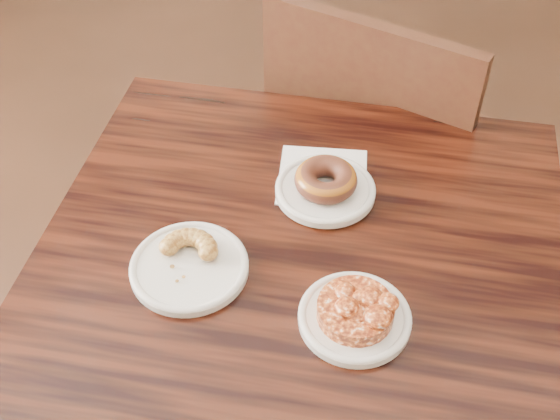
% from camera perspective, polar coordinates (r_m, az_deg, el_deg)
% --- Properties ---
extents(cafe_table, '(0.83, 0.83, 0.75)m').
position_cam_1_polar(cafe_table, '(1.38, 1.35, -14.08)').
color(cafe_table, black).
rests_on(cafe_table, floor).
extents(chair_far, '(0.63, 0.63, 0.90)m').
position_cam_1_polar(chair_far, '(1.74, 8.99, 4.85)').
color(chair_far, black).
rests_on(chair_far, floor).
extents(napkin, '(0.16, 0.16, 0.00)m').
position_cam_1_polar(napkin, '(1.20, 3.48, 2.71)').
color(napkin, white).
rests_on(napkin, cafe_table).
extents(plate_donut, '(0.17, 0.17, 0.01)m').
position_cam_1_polar(plate_donut, '(1.16, 3.70, 1.62)').
color(plate_donut, silver).
rests_on(plate_donut, napkin).
extents(plate_cruller, '(0.18, 0.18, 0.01)m').
position_cam_1_polar(plate_cruller, '(1.06, -7.38, -4.65)').
color(plate_cruller, silver).
rests_on(plate_cruller, cafe_table).
extents(plate_fritter, '(0.16, 0.16, 0.01)m').
position_cam_1_polar(plate_fritter, '(1.00, 6.07, -8.72)').
color(plate_fritter, silver).
rests_on(plate_fritter, cafe_table).
extents(glazed_donut, '(0.10, 0.10, 0.04)m').
position_cam_1_polar(glazed_donut, '(1.15, 3.75, 2.50)').
color(glazed_donut, brown).
rests_on(glazed_donut, plate_donut).
extents(apple_fritter, '(0.14, 0.14, 0.04)m').
position_cam_1_polar(apple_fritter, '(0.98, 6.18, -7.90)').
color(apple_fritter, '#471407').
rests_on(apple_fritter, plate_fritter).
extents(cruller_fragment, '(0.10, 0.10, 0.03)m').
position_cam_1_polar(cruller_fragment, '(1.05, -7.48, -3.95)').
color(cruller_fragment, brown).
rests_on(cruller_fragment, plate_cruller).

